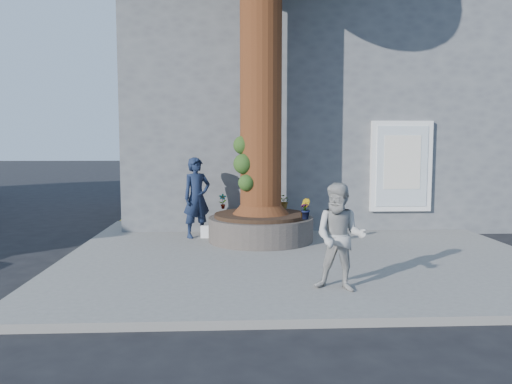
{
  "coord_description": "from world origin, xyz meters",
  "views": [
    {
      "loc": [
        0.16,
        -8.84,
        2.24
      ],
      "look_at": [
        0.67,
        1.44,
        1.25
      ],
      "focal_mm": 35.0,
      "sensor_mm": 36.0,
      "label": 1
    }
  ],
  "objects": [
    {
      "name": "planter",
      "position": [
        0.8,
        2.0,
        0.41
      ],
      "size": [
        2.3,
        2.3,
        0.6
      ],
      "color": "black",
      "rests_on": "pavement"
    },
    {
      "name": "woman",
      "position": [
        1.72,
        -1.82,
        0.9
      ],
      "size": [
        0.93,
        0.83,
        1.57
      ],
      "primitive_type": "imported",
      "rotation": [
        0.0,
        0.0,
        -0.38
      ],
      "color": "#A5A39E",
      "rests_on": "pavement"
    },
    {
      "name": "pavement",
      "position": [
        1.5,
        1.0,
        0.06
      ],
      "size": [
        9.0,
        8.0,
        0.12
      ],
      "primitive_type": "cube",
      "color": "slate",
      "rests_on": "ground"
    },
    {
      "name": "plant_a",
      "position": [
        -0.05,
        2.85,
        0.9
      ],
      "size": [
        0.2,
        0.14,
        0.36
      ],
      "primitive_type": "imported",
      "rotation": [
        0.0,
        0.0,
        0.1
      ],
      "color": "gray",
      "rests_on": "planter"
    },
    {
      "name": "plant_d",
      "position": [
        1.41,
        2.85,
        0.89
      ],
      "size": [
        0.39,
        0.4,
        0.34
      ],
      "primitive_type": "imported",
      "rotation": [
        0.0,
        0.0,
        5.21
      ],
      "color": "gray",
      "rests_on": "planter"
    },
    {
      "name": "stone_shop",
      "position": [
        2.5,
        7.2,
        3.16
      ],
      "size": [
        10.3,
        8.3,
        6.3
      ],
      "color": "#55575A",
      "rests_on": "ground"
    },
    {
      "name": "man",
      "position": [
        -0.63,
        2.45,
        1.03
      ],
      "size": [
        0.79,
        0.71,
        1.82
      ],
      "primitive_type": "imported",
      "rotation": [
        0.0,
        0.0,
        0.54
      ],
      "color": "#141E38",
      "rests_on": "pavement"
    },
    {
      "name": "plant_c",
      "position": [
        1.65,
        1.15,
        0.88
      ],
      "size": [
        0.18,
        0.18,
        0.32
      ],
      "primitive_type": "imported",
      "rotation": [
        0.0,
        0.0,
        3.1
      ],
      "color": "gray",
      "rests_on": "planter"
    },
    {
      "name": "yellow_line",
      "position": [
        -3.05,
        1.0,
        0.0
      ],
      "size": [
        0.1,
        30.0,
        0.01
      ],
      "primitive_type": "cube",
      "color": "yellow",
      "rests_on": "ground"
    },
    {
      "name": "shopping_bag",
      "position": [
        -0.44,
        2.38,
        0.26
      ],
      "size": [
        0.2,
        0.13,
        0.28
      ],
      "primitive_type": "cube",
      "rotation": [
        0.0,
        0.0,
        -0.03
      ],
      "color": "white",
      "rests_on": "pavement"
    },
    {
      "name": "ground",
      "position": [
        0.0,
        0.0,
        0.0
      ],
      "size": [
        120.0,
        120.0,
        0.0
      ],
      "primitive_type": "plane",
      "color": "black",
      "rests_on": "ground"
    },
    {
      "name": "plant_b",
      "position": [
        1.65,
        1.15,
        0.93
      ],
      "size": [
        0.26,
        0.27,
        0.42
      ],
      "primitive_type": "imported",
      "rotation": [
        0.0,
        0.0,
        1.75
      ],
      "color": "gray",
      "rests_on": "planter"
    }
  ]
}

